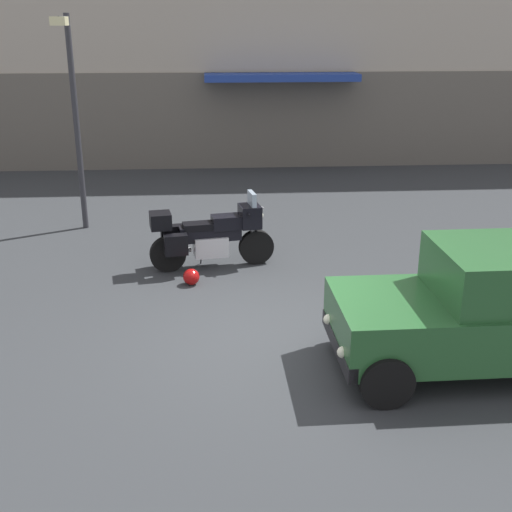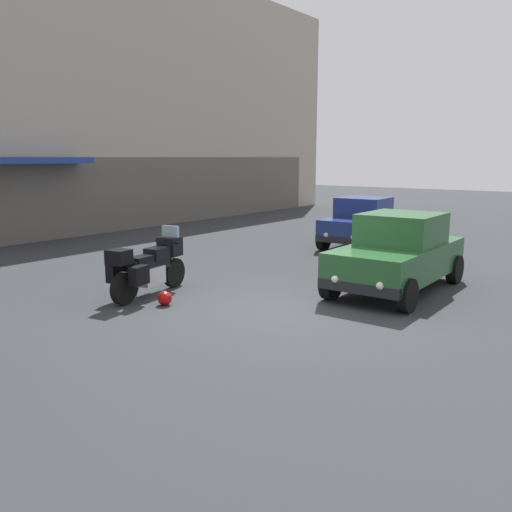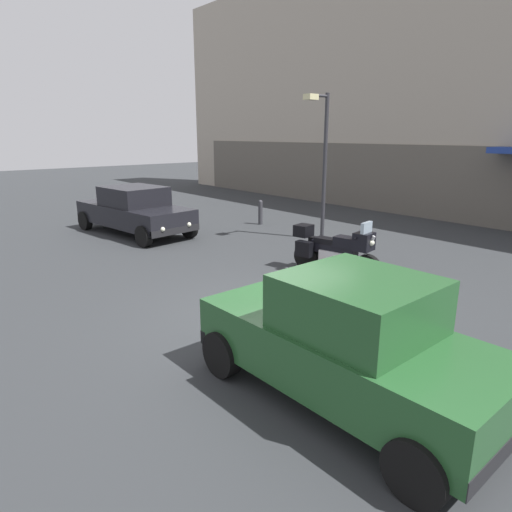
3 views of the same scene
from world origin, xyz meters
The scene contains 5 objects.
ground_plane centered at (0.00, 0.00, 0.00)m, with size 80.00×80.00×0.00m, color #2D3033.
motorcycle centered at (-0.91, 2.93, 0.62)m, with size 2.25×0.94×1.36m.
helmet centered at (-1.24, 2.13, 0.14)m, with size 0.28×0.28×0.28m, color #990C0C.
car_hatchback_near centered at (2.58, -0.94, 0.81)m, with size 3.89×1.82×1.64m.
car_compact_side centered at (7.36, 2.22, 0.77)m, with size 3.54×1.86×1.56m.
Camera 2 is at (-8.15, -5.31, 2.80)m, focal length 37.87 mm.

